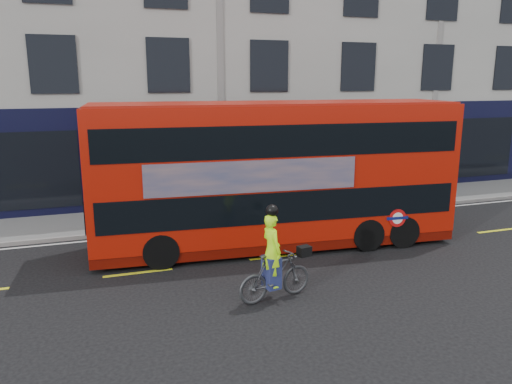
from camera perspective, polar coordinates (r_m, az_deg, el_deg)
name	(u,v)px	position (r m, az deg, el deg)	size (l,w,h in m)	color
ground	(300,275)	(13.26, 5.03, -9.46)	(120.00, 120.00, 0.00)	black
pavement	(232,212)	(19.07, -2.73, -2.26)	(60.00, 3.00, 0.12)	slate
kerb	(244,222)	(17.68, -1.41, -3.44)	(60.00, 0.12, 0.13)	gray
building_terrace	(193,24)	(24.80, -7.19, 18.46)	(50.00, 10.07, 15.00)	#AAA9A0
road_edge_line	(246,226)	(17.42, -1.12, -3.90)	(58.00, 0.10, 0.01)	silver
lane_dashes	(279,256)	(14.55, 2.67, -7.34)	(58.00, 0.12, 0.01)	yellow
bus	(277,174)	(14.92, 2.41, 2.07)	(10.97, 3.27, 4.36)	#AF1407
cyclist	(274,269)	(11.59, 2.13, -8.74)	(1.96, 0.88, 2.29)	#414246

